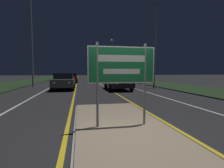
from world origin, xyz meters
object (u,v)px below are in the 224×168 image
streetlight_right_far (111,52)px  car_receding_0 (118,82)px  car_approaching_1 (71,78)px  streetlight_right_near (155,27)px  car_approaching_0 (64,81)px  streetlight_left_near (31,18)px  highway_sign (122,68)px  car_receding_1 (102,77)px  warning_sign (152,72)px

streetlight_right_far → car_receding_0: 27.35m
car_approaching_1 → streetlight_right_near: bearing=-51.0°
car_approaching_0 → streetlight_left_near: bearing=135.7°
highway_sign → streetlight_right_far: size_ratio=0.25×
highway_sign → streetlight_left_near: 17.47m
streetlight_right_far → car_approaching_1: bearing=-120.8°
car_receding_0 → car_receding_1: size_ratio=1.04×
car_approaching_1 → highway_sign: bearing=-83.8°
car_receding_1 → warning_sign: (6.65, -5.04, 0.85)m
streetlight_left_near → car_receding_0: (8.46, -4.57, -6.60)m
car_approaching_1 → streetlight_right_far: bearing=59.2°
streetlight_right_near → car_approaching_1: (-8.58, 10.59, -5.29)m
streetlight_right_near → car_approaching_1: bearing=129.0°
highway_sign → streetlight_right_near: size_ratio=0.26×
streetlight_right_near → warning_sign: bearing=67.6°
streetlight_left_near → warning_sign: 16.72m
streetlight_right_far → car_approaching_1: 18.51m
highway_sign → streetlight_right_near: bearing=61.7°
car_receding_0 → car_receding_1: 13.04m
streetlight_right_near → streetlight_right_far: (0.43, 25.71, 0.43)m
streetlight_right_near → car_approaching_0: bearing=177.2°
highway_sign → car_approaching_1: 22.22m
car_approaching_0 → streetlight_right_near: bearing=-2.8°
streetlight_right_near → car_receding_0: 6.62m
car_receding_1 → warning_sign: 8.39m
streetlight_right_near → streetlight_right_far: 25.72m
streetlight_right_near → car_approaching_0: (-8.78, 0.44, -5.25)m
car_receding_0 → car_approaching_0: size_ratio=1.11×
streetlight_right_near → car_receding_1: size_ratio=2.03×
streetlight_left_near → streetlight_right_far: 25.28m
highway_sign → warning_sign: 20.93m
car_approaching_1 → streetlight_left_near: bearing=-119.2°
car_receding_1 → car_approaching_0: size_ratio=1.07×
car_receding_0 → car_approaching_1: (-4.71, 11.27, 0.04)m
streetlight_left_near → car_approaching_0: streetlight_left_near is taller
highway_sign → streetlight_right_far: (6.60, 37.20, 4.73)m
highway_sign → streetlight_right_near: 13.73m
car_receding_0 → car_receding_1: bearing=89.0°
car_receding_1 → car_approaching_0: (-5.14, -11.92, 0.05)m
car_approaching_0 → car_receding_1: bearing=66.7°
streetlight_right_far → car_receding_0: size_ratio=2.04×
highway_sign → warning_sign: size_ratio=0.94×
car_receding_0 → car_receding_1: car_receding_1 is taller
streetlight_left_near → streetlight_right_far: (12.75, 21.82, -0.84)m
streetlight_right_far → streetlight_left_near: bearing=-120.3°
highway_sign → streetlight_right_near: streetlight_right_near is taller
highway_sign → car_approaching_1: (-2.40, 22.07, -0.99)m
warning_sign → car_receding_0: bearing=-130.7°
highway_sign → streetlight_left_near: bearing=111.8°
highway_sign → car_receding_1: (2.54, 23.84, -1.01)m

